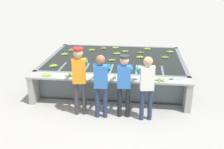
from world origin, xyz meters
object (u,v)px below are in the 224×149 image
(banana_bunch_ledge_0, at_px, (47,75))
(banana_bunch_floating_0, at_px, (72,50))
(banana_bunch_floating_9, at_px, (112,60))
(banana_bunch_floating_13, at_px, (117,53))
(banana_bunch_floating_5, at_px, (53,66))
(banana_bunch_floating_12, at_px, (116,48))
(worker_3, at_px, (147,83))
(banana_bunch_floating_1, at_px, (92,50))
(banana_bunch_floating_10, at_px, (65,54))
(banana_bunch_ledge_1, at_px, (160,80))
(banana_bunch_floating_7, at_px, (140,57))
(banana_bunch_floating_2, at_px, (125,51))
(banana_bunch_floating_4, at_px, (147,49))
(banana_bunch_floating_3, at_px, (165,57))
(banana_bunch_ledge_2, at_px, (70,75))
(worker_1, at_px, (101,81))
(worker_0, at_px, (79,74))
(banana_bunch_floating_6, at_px, (104,48))
(banana_bunch_floating_11, at_px, (140,53))
(knife_1, at_px, (174,79))
(worker_2, at_px, (124,80))
(knife_0, at_px, (138,79))
(banana_bunch_floating_8, at_px, (170,52))

(banana_bunch_ledge_0, bearing_deg, banana_bunch_floating_0, 89.74)
(banana_bunch_floating_9, relative_size, banana_bunch_floating_13, 0.98)
(banana_bunch_floating_5, bearing_deg, banana_bunch_floating_12, 54.30)
(worker_3, distance_m, banana_bunch_floating_12, 3.79)
(banana_bunch_floating_1, height_order, banana_bunch_floating_10, same)
(banana_bunch_floating_13, relative_size, banana_bunch_ledge_1, 1.02)
(banana_bunch_floating_7, relative_size, banana_bunch_floating_12, 1.00)
(banana_bunch_floating_2, distance_m, banana_bunch_floating_4, 0.90)
(banana_bunch_floating_3, bearing_deg, banana_bunch_floating_1, 166.07)
(worker_3, distance_m, banana_bunch_floating_5, 3.06)
(banana_bunch_floating_0, height_order, banana_bunch_floating_5, same)
(banana_bunch_ledge_2, bearing_deg, worker_1, -32.82)
(banana_bunch_floating_0, bearing_deg, worker_0, -71.83)
(banana_bunch_ledge_0, bearing_deg, banana_bunch_ledge_1, -0.41)
(banana_bunch_floating_6, bearing_deg, banana_bunch_floating_7, -35.77)
(banana_bunch_floating_4, bearing_deg, worker_1, -107.68)
(banana_bunch_floating_9, distance_m, banana_bunch_floating_11, 1.32)
(worker_1, relative_size, banana_bunch_floating_9, 5.88)
(banana_bunch_ledge_1, relative_size, banana_bunch_ledge_2, 1.01)
(banana_bunch_floating_0, distance_m, banana_bunch_ledge_0, 2.58)
(banana_bunch_floating_7, bearing_deg, knife_1, -64.23)
(banana_bunch_floating_3, height_order, banana_bunch_floating_4, same)
(banana_bunch_floating_2, relative_size, banana_bunch_ledge_1, 0.99)
(worker_1, relative_size, worker_2, 1.01)
(worker_0, distance_m, banana_bunch_floating_4, 3.92)
(banana_bunch_floating_6, relative_size, knife_0, 0.79)
(knife_0, bearing_deg, banana_bunch_floating_10, 141.19)
(worker_1, xyz_separation_m, banana_bunch_floating_10, (-1.66, 2.59, -0.13))
(worker_1, relative_size, banana_bunch_floating_13, 5.75)
(banana_bunch_floating_10, bearing_deg, worker_3, -43.23)
(banana_bunch_floating_7, height_order, banana_bunch_ledge_0, banana_bunch_ledge_0)
(banana_bunch_floating_11, relative_size, banana_bunch_ledge_1, 1.01)
(banana_bunch_ledge_1, distance_m, knife_1, 0.39)
(banana_bunch_floating_0, bearing_deg, banana_bunch_ledge_0, -90.26)
(worker_1, distance_m, banana_bunch_floating_8, 3.83)
(banana_bunch_floating_0, relative_size, banana_bunch_floating_12, 1.00)
(worker_1, distance_m, banana_bunch_floating_5, 2.13)
(banana_bunch_ledge_1, bearing_deg, banana_bunch_ledge_0, 179.59)
(banana_bunch_floating_3, relative_size, banana_bunch_floating_8, 1.00)
(banana_bunch_floating_3, xyz_separation_m, banana_bunch_floating_13, (-1.61, 0.27, 0.00))
(banana_bunch_floating_3, xyz_separation_m, banana_bunch_ledge_2, (-2.65, -2.00, 0.00))
(banana_bunch_floating_1, distance_m, banana_bunch_floating_2, 1.21)
(banana_bunch_floating_5, height_order, banana_bunch_ledge_2, banana_bunch_ledge_2)
(worker_1, xyz_separation_m, banana_bunch_floating_7, (0.90, 2.53, -0.13))
(banana_bunch_floating_12, distance_m, banana_bunch_ledge_0, 3.45)
(banana_bunch_floating_11, bearing_deg, banana_bunch_floating_9, -132.80)
(banana_bunch_floating_1, relative_size, banana_bunch_floating_9, 1.00)
(banana_bunch_floating_0, relative_size, banana_bunch_floating_5, 1.00)
(banana_bunch_floating_0, bearing_deg, worker_3, -49.72)
(banana_bunch_floating_9, bearing_deg, banana_bunch_floating_10, 163.65)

